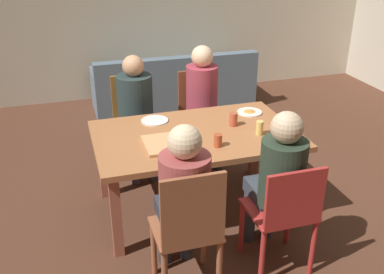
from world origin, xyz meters
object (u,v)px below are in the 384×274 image
(plate_1, at_px, (250,112))
(drinking_glass_2, at_px, (218,140))
(dining_table, at_px, (195,142))
(chair_0, at_px, (135,119))
(chair_3, at_px, (199,109))
(person_3, at_px, (204,96))
(chair_2, at_px, (285,212))
(person_0, at_px, (136,105))
(chair_1, at_px, (189,229))
(couch, at_px, (174,88))
(pizza_box_0, at_px, (167,143))
(drinking_glass_0, at_px, (260,128))
(person_2, at_px, (278,175))
(drinking_glass_1, at_px, (233,119))
(person_1, at_px, (183,193))
(plate_0, at_px, (155,121))

(plate_1, xyz_separation_m, drinking_glass_2, (-0.52, -0.57, 0.04))
(dining_table, xyz_separation_m, chair_0, (-0.34, 0.98, -0.14))
(chair_3, xyz_separation_m, person_3, (0.00, -0.15, 0.20))
(chair_2, bearing_deg, person_0, 111.30)
(person_0, distance_m, chair_1, 1.82)
(dining_table, distance_m, plate_1, 0.68)
(chair_0, distance_m, couch, 1.68)
(pizza_box_0, distance_m, drinking_glass_0, 0.77)
(person_2, relative_size, chair_3, 1.32)
(plate_1, bearing_deg, drinking_glass_0, -103.98)
(drinking_glass_1, bearing_deg, chair_3, 90.30)
(drinking_glass_0, bearing_deg, person_2, -102.89)
(drinking_glass_0, bearing_deg, person_3, 97.88)
(person_0, bearing_deg, pizza_box_0, -86.03)
(chair_3, xyz_separation_m, plate_1, (0.26, -0.72, 0.22))
(pizza_box_0, bearing_deg, person_2, -46.24)
(dining_table, height_order, chair_1, chair_1)
(chair_0, distance_m, person_3, 0.74)
(person_1, bearing_deg, chair_1, -90.00)
(plate_0, bearing_deg, drinking_glass_1, -24.68)
(pizza_box_0, distance_m, couch, 2.73)
(person_1, distance_m, drinking_glass_0, 1.07)
(chair_0, distance_m, person_0, 0.24)
(person_1, xyz_separation_m, chair_2, (0.70, -0.11, -0.21))
(person_0, relative_size, chair_1, 1.22)
(drinking_glass_1, height_order, drinking_glass_2, drinking_glass_1)
(chair_0, xyz_separation_m, person_3, (0.70, -0.12, 0.22))
(person_1, bearing_deg, drinking_glass_1, 51.73)
(person_1, distance_m, person_2, 0.70)
(chair_1, distance_m, person_1, 0.23)
(drinking_glass_0, xyz_separation_m, drinking_glass_2, (-0.40, -0.11, -0.01))
(chair_0, distance_m, person_1, 1.82)
(chair_1, relative_size, drinking_glass_2, 9.57)
(chair_0, bearing_deg, drinking_glass_0, -54.00)
(dining_table, bearing_deg, chair_3, 70.66)
(person_1, bearing_deg, plate_1, 49.48)
(person_2, bearing_deg, dining_table, 113.64)
(chair_0, bearing_deg, pizza_box_0, -86.52)
(person_3, distance_m, couch, 1.65)
(chair_1, xyz_separation_m, chair_2, (0.70, 0.02, -0.02))
(chair_1, xyz_separation_m, couch, (0.79, 3.41, -0.26))
(chair_3, bearing_deg, chair_2, -90.00)
(chair_1, distance_m, plate_1, 1.59)
(drinking_glass_2, relative_size, couch, 0.05)
(dining_table, relative_size, chair_2, 1.89)
(chair_2, xyz_separation_m, chair_3, (-0.00, 1.95, 0.02))
(person_1, distance_m, pizza_box_0, 0.69)
(drinking_glass_2, bearing_deg, drinking_glass_1, 52.26)
(chair_3, height_order, drinking_glass_0, chair_3)
(chair_1, distance_m, person_2, 0.74)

